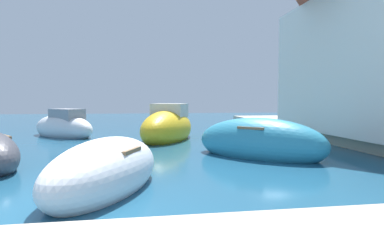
% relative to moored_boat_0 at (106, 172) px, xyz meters
% --- Properties ---
extents(ground, '(80.00, 80.00, 0.00)m').
position_rel_moored_boat_0_xyz_m(ground, '(-1.03, -1.08, -0.41)').
color(ground, '#1E5170').
extents(quay_promenade, '(44.00, 32.00, 0.50)m').
position_rel_moored_boat_0_xyz_m(quay_promenade, '(3.29, -1.44, -0.16)').
color(quay_promenade, '#BCB29E').
rests_on(quay_promenade, ground).
extents(moored_boat_0, '(3.04, 4.32, 1.48)m').
position_rel_moored_boat_0_xyz_m(moored_boat_0, '(0.00, 0.00, 0.00)').
color(moored_boat_0, white).
rests_on(moored_boat_0, ground).
extents(moored_boat_1, '(3.81, 5.45, 2.19)m').
position_rel_moored_boat_0_xyz_m(moored_boat_1, '(2.02, 8.66, 0.18)').
color(moored_boat_1, gold).
rests_on(moored_boat_1, ground).
extents(moored_boat_3, '(4.40, 4.34, 1.83)m').
position_rel_moored_boat_0_xyz_m(moored_boat_3, '(-3.39, 10.83, 0.08)').
color(moored_boat_3, white).
rests_on(moored_boat_3, ground).
extents(moored_boat_6, '(4.68, 4.66, 1.74)m').
position_rel_moored_boat_0_xyz_m(moored_boat_6, '(4.80, 3.44, 0.07)').
color(moored_boat_6, teal).
rests_on(moored_boat_6, ground).
extents(moored_boat_7, '(3.28, 2.09, 0.93)m').
position_rel_moored_boat_0_xyz_m(moored_boat_7, '(2.23, 14.21, -0.15)').
color(moored_boat_7, '#3F3F47').
rests_on(moored_boat_7, ground).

